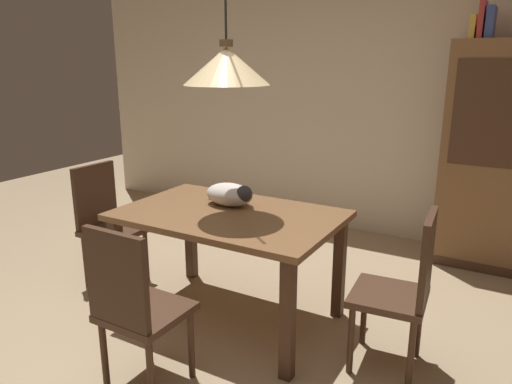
# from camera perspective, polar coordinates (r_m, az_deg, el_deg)

# --- Properties ---
(ground) EXTENTS (10.00, 10.00, 0.00)m
(ground) POSITION_cam_1_polar(r_m,az_deg,el_deg) (3.01, -5.84, -19.12)
(ground) COLOR tan
(back_wall) EXTENTS (6.40, 0.10, 2.90)m
(back_wall) POSITION_cam_1_polar(r_m,az_deg,el_deg) (4.87, 12.48, 12.16)
(back_wall) COLOR beige
(back_wall) RESTS_ON ground
(dining_table) EXTENTS (1.40, 0.90, 0.75)m
(dining_table) POSITION_cam_1_polar(r_m,az_deg,el_deg) (3.14, -3.19, -4.18)
(dining_table) COLOR brown
(dining_table) RESTS_ON ground
(chair_right_side) EXTENTS (0.43, 0.43, 0.93)m
(chair_right_side) POSITION_cam_1_polar(r_m,az_deg,el_deg) (2.79, 17.10, -10.52)
(chair_right_side) COLOR #472D1E
(chair_right_side) RESTS_ON ground
(chair_left_side) EXTENTS (0.41, 0.41, 0.93)m
(chair_left_side) POSITION_cam_1_polar(r_m,az_deg,el_deg) (3.88, -17.27, -3.11)
(chair_left_side) COLOR #472D1E
(chair_left_side) RESTS_ON ground
(chair_near_front) EXTENTS (0.40, 0.40, 0.93)m
(chair_near_front) POSITION_cam_1_polar(r_m,az_deg,el_deg) (2.56, -14.17, -12.72)
(chair_near_front) COLOR #472D1E
(chair_near_front) RESTS_ON ground
(cat_sleeping) EXTENTS (0.39, 0.23, 0.16)m
(cat_sleeping) POSITION_cam_1_polar(r_m,az_deg,el_deg) (3.23, -3.00, -0.29)
(cat_sleeping) COLOR silver
(cat_sleeping) RESTS_ON dining_table
(pendant_lamp) EXTENTS (0.52, 0.52, 1.30)m
(pendant_lamp) POSITION_cam_1_polar(r_m,az_deg,el_deg) (2.95, -3.50, 14.68)
(pendant_lamp) COLOR beige
(book_yellow_short) EXTENTS (0.04, 0.20, 0.18)m
(book_yellow_short) POSITION_cam_1_polar(r_m,az_deg,el_deg) (4.35, 24.27, 17.32)
(book_yellow_short) COLOR gold
(book_yellow_short) RESTS_ON hutch_bookcase
(book_red_tall) EXTENTS (0.04, 0.22, 0.28)m
(book_red_tall) POSITION_cam_1_polar(r_m,az_deg,el_deg) (4.34, 25.13, 17.90)
(book_red_tall) COLOR #B73833
(book_red_tall) RESTS_ON hutch_bookcase
(book_blue_wide) EXTENTS (0.06, 0.24, 0.24)m
(book_blue_wide) POSITION_cam_1_polar(r_m,az_deg,el_deg) (4.33, 25.96, 17.54)
(book_blue_wide) COLOR #384C93
(book_blue_wide) RESTS_ON hutch_bookcase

